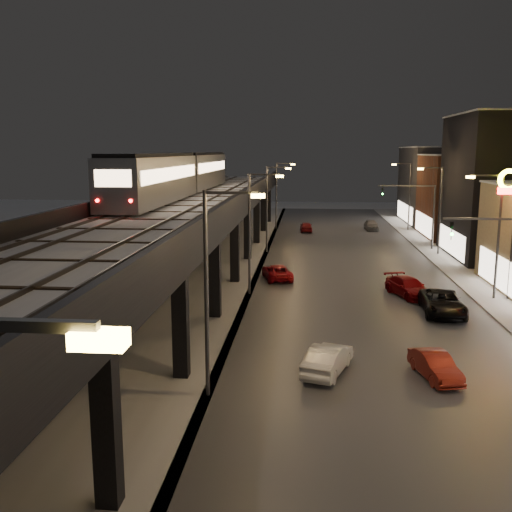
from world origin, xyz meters
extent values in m
cube|color=#46474D|center=(7.50, 35.00, 0.03)|extent=(17.00, 120.00, 0.06)
cube|color=#9FA1A8|center=(17.50, 35.00, 0.07)|extent=(4.00, 120.00, 0.14)
cube|color=#9FA1A8|center=(-6.00, 35.00, 0.03)|extent=(11.00, 120.00, 0.06)
cube|color=black|center=(-6.00, 32.00, 5.80)|extent=(9.00, 100.00, 1.00)
cube|color=black|center=(-2.30, 5.00, 2.65)|extent=(0.70, 0.70, 5.30)
cube|color=black|center=(-9.70, 15.00, 2.65)|extent=(0.70, 0.70, 5.30)
cube|color=black|center=(-2.30, 15.00, 2.65)|extent=(0.70, 0.70, 5.30)
cube|color=black|center=(-6.00, 15.00, 5.15)|extent=(8.00, 0.60, 0.50)
cube|color=black|center=(-9.70, 25.00, 2.65)|extent=(0.70, 0.70, 5.30)
cube|color=black|center=(-2.30, 25.00, 2.65)|extent=(0.70, 0.70, 5.30)
cube|color=black|center=(-6.00, 25.00, 5.15)|extent=(8.00, 0.60, 0.50)
cube|color=black|center=(-9.70, 35.00, 2.65)|extent=(0.70, 0.70, 5.30)
cube|color=black|center=(-2.30, 35.00, 2.65)|extent=(0.70, 0.70, 5.30)
cube|color=black|center=(-6.00, 35.00, 5.15)|extent=(8.00, 0.60, 0.50)
cube|color=black|center=(-9.70, 45.00, 2.65)|extent=(0.70, 0.70, 5.30)
cube|color=black|center=(-2.30, 45.00, 2.65)|extent=(0.70, 0.70, 5.30)
cube|color=black|center=(-6.00, 45.00, 5.15)|extent=(8.00, 0.60, 0.50)
cube|color=black|center=(-9.70, 55.00, 2.65)|extent=(0.70, 0.70, 5.30)
cube|color=black|center=(-2.30, 55.00, 2.65)|extent=(0.70, 0.70, 5.30)
cube|color=black|center=(-6.00, 55.00, 5.15)|extent=(8.00, 0.60, 0.50)
cube|color=black|center=(-9.70, 65.00, 2.65)|extent=(0.70, 0.70, 5.30)
cube|color=black|center=(-2.30, 65.00, 2.65)|extent=(0.70, 0.70, 5.30)
cube|color=black|center=(-6.00, 65.00, 5.15)|extent=(8.00, 0.60, 0.50)
cube|color=black|center=(-9.70, 75.00, 2.65)|extent=(0.70, 0.70, 5.30)
cube|color=black|center=(-2.30, 75.00, 2.65)|extent=(0.70, 0.70, 5.30)
cube|color=black|center=(-6.00, 75.00, 5.15)|extent=(8.00, 0.60, 0.50)
cube|color=#B2B7C1|center=(-6.00, 32.00, 6.38)|extent=(8.40, 100.00, 0.16)
cube|color=#332D28|center=(-9.22, 32.00, 6.54)|extent=(0.08, 98.00, 0.16)
cube|color=#332D28|center=(-7.78, 32.00, 6.54)|extent=(0.08, 98.00, 0.16)
cube|color=#332D28|center=(-4.72, 32.00, 6.54)|extent=(0.08, 98.00, 0.16)
cube|color=#332D28|center=(-3.28, 32.00, 6.54)|extent=(0.08, 98.00, 0.16)
cube|color=black|center=(-6.00, 18.00, 6.49)|extent=(7.80, 0.24, 0.06)
cube|color=black|center=(-6.00, 34.00, 6.49)|extent=(7.80, 0.24, 0.06)
cube|color=black|center=(-6.00, 50.00, 6.49)|extent=(7.80, 0.24, 0.06)
cube|color=black|center=(-6.00, 66.00, 6.49)|extent=(7.80, 0.24, 0.06)
cube|color=black|center=(-1.65, 32.00, 6.85)|extent=(0.30, 100.00, 1.10)
cube|color=black|center=(-10.35, 32.00, 6.85)|extent=(0.30, 100.00, 1.10)
cube|color=beige|center=(17.95, 32.00, 1.60)|extent=(0.10, 12.00, 2.40)
cube|color=beige|center=(17.95, 48.00, 1.60)|extent=(0.10, 10.40, 2.40)
cube|color=brown|center=(24.00, 62.00, 5.00)|extent=(12.00, 12.00, 10.00)
cube|color=beige|center=(17.95, 62.00, 1.60)|extent=(0.10, 9.60, 2.40)
cube|color=#B2B7C1|center=(24.00, 62.00, 10.08)|extent=(12.20, 12.20, 0.16)
cube|color=#2A2A2D|center=(24.00, 76.00, 5.50)|extent=(12.00, 16.00, 11.00)
cube|color=beige|center=(17.95, 76.00, 1.60)|extent=(0.10, 12.80, 2.40)
cube|color=#B2B7C1|center=(24.00, 76.00, 11.08)|extent=(12.20, 16.20, 0.16)
cube|color=#FFC94D|center=(1.50, -5.00, 8.78)|extent=(0.55, 0.28, 0.18)
cylinder|color=#38383A|center=(-0.70, 13.00, 4.50)|extent=(0.18, 0.18, 9.00)
cube|color=#38383A|center=(0.40, 13.00, 8.90)|extent=(2.20, 0.12, 0.12)
cube|color=#FFC94D|center=(1.50, 13.00, 8.78)|extent=(0.55, 0.28, 0.18)
cylinder|color=#38383A|center=(-0.70, 31.00, 4.50)|extent=(0.18, 0.18, 9.00)
cube|color=#38383A|center=(0.40, 31.00, 8.90)|extent=(2.20, 0.12, 0.12)
cube|color=#FFC94D|center=(1.50, 31.00, 8.78)|extent=(0.55, 0.28, 0.18)
cylinder|color=#38383A|center=(17.00, 31.00, 4.50)|extent=(0.18, 0.18, 9.00)
cube|color=#38383A|center=(15.90, 31.00, 8.90)|extent=(2.20, 0.12, 0.12)
cube|color=#FFC94D|center=(14.80, 31.00, 8.78)|extent=(0.55, 0.28, 0.18)
cylinder|color=#38383A|center=(-0.70, 49.00, 4.50)|extent=(0.18, 0.18, 9.00)
cube|color=#38383A|center=(0.40, 49.00, 8.90)|extent=(2.20, 0.12, 0.12)
cube|color=#FFC94D|center=(1.50, 49.00, 8.78)|extent=(0.55, 0.28, 0.18)
cylinder|color=#38383A|center=(17.00, 49.00, 4.50)|extent=(0.18, 0.18, 9.00)
cube|color=#38383A|center=(15.90, 49.00, 8.90)|extent=(2.20, 0.12, 0.12)
cube|color=#FFC94D|center=(14.80, 49.00, 8.78)|extent=(0.55, 0.28, 0.18)
cylinder|color=#38383A|center=(-0.70, 67.00, 4.50)|extent=(0.18, 0.18, 9.00)
cube|color=#38383A|center=(0.40, 67.00, 8.90)|extent=(2.20, 0.12, 0.12)
cube|color=#FFC94D|center=(1.50, 67.00, 8.78)|extent=(0.55, 0.28, 0.18)
cylinder|color=#38383A|center=(17.00, 67.00, 4.50)|extent=(0.18, 0.18, 9.00)
cube|color=#38383A|center=(15.90, 67.00, 8.90)|extent=(2.20, 0.12, 0.12)
cube|color=#FFC94D|center=(14.80, 67.00, 8.78)|extent=(0.55, 0.28, 0.18)
cube|color=#38383A|center=(14.00, 22.00, 6.90)|extent=(6.00, 0.12, 0.12)
imported|color=black|center=(11.50, 22.00, 6.40)|extent=(0.20, 0.16, 1.00)
sphere|color=#0CFF26|center=(11.50, 21.85, 6.15)|extent=(0.18, 0.18, 0.18)
cylinder|color=#38383A|center=(17.00, 52.00, 3.50)|extent=(0.20, 0.20, 7.00)
cube|color=#38383A|center=(14.00, 52.00, 6.90)|extent=(6.00, 0.12, 0.12)
imported|color=black|center=(11.50, 52.00, 6.40)|extent=(0.20, 0.16, 1.00)
sphere|color=#0CFF26|center=(11.50, 51.85, 6.15)|extent=(0.18, 0.18, 0.18)
cube|color=gray|center=(-8.50, 33.69, 8.38)|extent=(3.09, 18.64, 3.51)
cube|color=black|center=(-8.50, 33.69, 10.27)|extent=(2.77, 18.10, 0.27)
cube|color=beige|center=(-10.05, 33.69, 8.86)|extent=(0.05, 17.04, 0.96)
cube|color=beige|center=(-6.95, 33.69, 8.86)|extent=(0.05, 17.04, 0.96)
cube|color=gray|center=(-8.50, 52.91, 8.38)|extent=(3.09, 18.64, 3.51)
cube|color=black|center=(-8.50, 52.91, 10.27)|extent=(2.77, 18.10, 0.27)
cube|color=beige|center=(-10.05, 52.91, 8.86)|extent=(0.05, 17.04, 0.96)
cube|color=beige|center=(-6.95, 52.91, 8.86)|extent=(0.05, 17.04, 0.96)
cube|color=beige|center=(-8.50, 24.36, 8.91)|extent=(2.34, 0.05, 1.06)
sphere|color=#FF0C0C|center=(-9.56, 24.34, 7.53)|extent=(0.21, 0.21, 0.21)
sphere|color=#FF0C0C|center=(-7.44, 24.34, 7.53)|extent=(0.21, 0.21, 0.21)
imported|color=silver|center=(4.60, 16.00, 0.70)|extent=(2.72, 4.50, 1.40)
imported|color=maroon|center=(1.10, 36.05, 0.62)|extent=(3.03, 4.81, 1.24)
imported|color=maroon|center=(3.40, 64.70, 0.65)|extent=(1.71, 3.89, 1.30)
imported|color=maroon|center=(9.61, 15.81, 0.61)|extent=(2.07, 3.89, 1.22)
imported|color=black|center=(12.41, 26.72, 0.76)|extent=(2.83, 5.62, 1.53)
imported|color=maroon|center=(11.00, 31.25, 0.69)|extent=(3.45, 5.16, 1.39)
imported|color=slate|center=(12.15, 67.15, 0.69)|extent=(1.82, 4.14, 1.39)
cylinder|color=#38383A|center=(18.00, 30.96, 3.78)|extent=(0.24, 0.24, 7.56)
torus|color=#FFEF11|center=(17.39, 30.96, 8.60)|extent=(1.55, 0.44, 1.53)
camera|label=1|loc=(3.51, -10.17, 10.60)|focal=40.00mm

